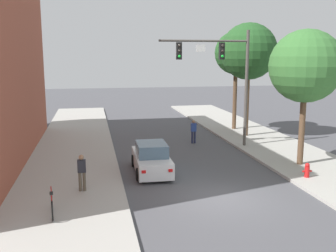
# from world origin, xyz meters

# --- Properties ---
(ground_plane) EXTENTS (120.00, 120.00, 0.00)m
(ground_plane) POSITION_xyz_m (0.00, 0.00, 0.00)
(ground_plane) COLOR #4C4C51
(sidewalk_left) EXTENTS (5.00, 60.00, 0.15)m
(sidewalk_left) POSITION_xyz_m (-6.50, 0.00, 0.07)
(sidewalk_left) COLOR #A8A59E
(sidewalk_left) RESTS_ON ground
(traffic_signal_mast) EXTENTS (5.87, 0.38, 7.50)m
(traffic_signal_mast) POSITION_xyz_m (2.97, 8.69, 5.31)
(traffic_signal_mast) COLOR #514C47
(traffic_signal_mast) RESTS_ON sidewalk_right
(car_lead_white) EXTENTS (1.91, 4.27, 1.60)m
(car_lead_white) POSITION_xyz_m (-2.35, 4.30, 0.72)
(car_lead_white) COLOR silver
(car_lead_white) RESTS_ON ground
(pedestrian_sidewalk_left_walker) EXTENTS (0.36, 0.22, 1.64)m
(pedestrian_sidewalk_left_walker) POSITION_xyz_m (-5.84, 1.67, 1.06)
(pedestrian_sidewalk_left_walker) COLOR brown
(pedestrian_sidewalk_left_walker) RESTS_ON sidewalk_left
(pedestrian_crossing_road) EXTENTS (0.36, 0.22, 1.64)m
(pedestrian_crossing_road) POSITION_xyz_m (1.59, 10.56, 0.91)
(pedestrian_crossing_road) COLOR #232847
(pedestrian_crossing_road) RESTS_ON ground
(bicycle_leaning) EXTENTS (0.25, 1.77, 0.98)m
(bicycle_leaning) POSITION_xyz_m (-6.90, -0.82, 0.54)
(bicycle_leaning) COLOR black
(bicycle_leaning) RESTS_ON sidewalk_left
(fire_hydrant) EXTENTS (0.48, 0.24, 0.72)m
(fire_hydrant) POSITION_xyz_m (4.94, 1.53, 0.51)
(fire_hydrant) COLOR red
(fire_hydrant) RESTS_ON sidewalk_right
(street_tree_nearest) EXTENTS (3.87, 3.87, 7.27)m
(street_tree_nearest) POSITION_xyz_m (5.84, 3.77, 5.47)
(street_tree_nearest) COLOR brown
(street_tree_nearest) RESTS_ON sidewalk_right
(street_tree_second) EXTENTS (4.10, 4.10, 8.25)m
(street_tree_second) POSITION_xyz_m (5.97, 11.77, 6.33)
(street_tree_second) COLOR brown
(street_tree_second) RESTS_ON sidewalk_right
(street_tree_third) EXTENTS (3.41, 3.41, 7.83)m
(street_tree_third) POSITION_xyz_m (6.08, 14.54, 6.23)
(street_tree_third) COLOR brown
(street_tree_third) RESTS_ON sidewalk_right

